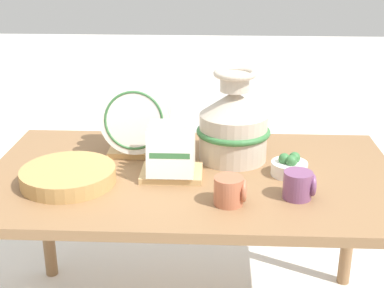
# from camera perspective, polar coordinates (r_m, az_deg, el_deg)

# --- Properties ---
(display_table) EXTENTS (1.47, 0.84, 0.71)m
(display_table) POSITION_cam_1_polar(r_m,az_deg,el_deg) (1.94, 0.00, -5.10)
(display_table) COLOR olive
(display_table) RESTS_ON ground_plane
(ceramic_vase) EXTENTS (0.28, 0.28, 0.34)m
(ceramic_vase) POSITION_cam_1_polar(r_m,az_deg,el_deg) (1.99, 4.45, 2.24)
(ceramic_vase) COLOR beige
(ceramic_vase) RESTS_ON display_table
(dish_rack_round_plates) EXTENTS (0.26, 0.19, 0.28)m
(dish_rack_round_plates) POSITION_cam_1_polar(r_m,az_deg,el_deg) (2.05, -5.95, 1.94)
(dish_rack_round_plates) COLOR tan
(dish_rack_round_plates) RESTS_ON display_table
(dish_rack_square_plates) EXTENTS (0.21, 0.18, 0.18)m
(dish_rack_square_plates) POSITION_cam_1_polar(r_m,az_deg,el_deg) (1.86, -2.20, -1.67)
(dish_rack_square_plates) COLOR tan
(dish_rack_square_plates) RESTS_ON display_table
(wicker_charger_stack) EXTENTS (0.32, 0.32, 0.05)m
(wicker_charger_stack) POSITION_cam_1_polar(r_m,az_deg,el_deg) (1.87, -13.06, -3.32)
(wicker_charger_stack) COLOR tan
(wicker_charger_stack) RESTS_ON display_table
(mug_plum_glaze) EXTENTS (0.10, 0.09, 0.09)m
(mug_plum_glaze) POSITION_cam_1_polar(r_m,az_deg,el_deg) (1.75, 11.36, -4.31)
(mug_plum_glaze) COLOR #7A4770
(mug_plum_glaze) RESTS_ON display_table
(mug_terracotta_glaze) EXTENTS (0.10, 0.09, 0.09)m
(mug_terracotta_glaze) POSITION_cam_1_polar(r_m,az_deg,el_deg) (1.68, 4.08, -4.99)
(mug_terracotta_glaze) COLOR #B76647
(mug_terracotta_glaze) RESTS_ON display_table
(fruit_bowl) EXTENTS (0.13, 0.13, 0.08)m
(fruit_bowl) POSITION_cam_1_polar(r_m,az_deg,el_deg) (1.91, 10.34, -2.37)
(fruit_bowl) COLOR white
(fruit_bowl) RESTS_ON display_table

